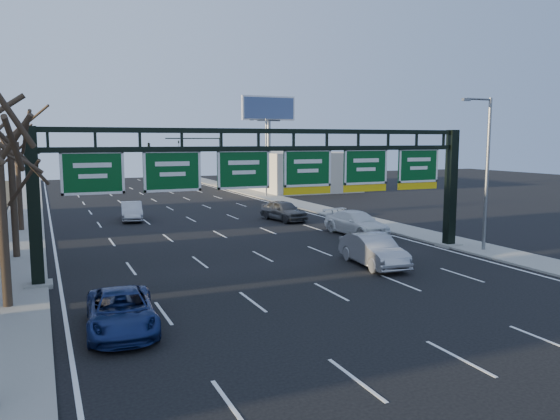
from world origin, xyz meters
name	(u,v)px	position (x,y,z in m)	size (l,w,h in m)	color
ground	(355,304)	(0.00, 0.00, 0.00)	(160.00, 160.00, 0.00)	black
sidewalk_left	(20,242)	(-12.80, 20.00, 0.06)	(3.00, 120.00, 0.12)	gray
sidewalk_right	(360,219)	(12.80, 20.00, 0.06)	(3.00, 120.00, 0.12)	gray
lane_markings	(212,230)	(0.00, 20.00, 0.01)	(21.60, 120.00, 0.01)	white
sign_gantry	(279,177)	(0.16, 8.00, 4.63)	(24.60, 1.20, 7.20)	black
building_right_distant	(288,170)	(20.00, 50.00, 2.50)	(12.00, 20.00, 5.00)	beige
tree_mid	(8,116)	(-12.80, 15.00, 7.85)	(3.60, 3.60, 9.24)	#2F241A
tree_far	(15,127)	(-12.80, 25.00, 7.48)	(3.60, 3.60, 8.86)	#2F241A
streetlight_near	(486,166)	(12.47, 6.00, 5.08)	(2.15, 0.22, 9.00)	slate
streetlight_far	(265,153)	(12.47, 40.00, 5.08)	(2.15, 0.22, 9.00)	slate
billboard_right	(269,120)	(15.00, 44.98, 9.06)	(7.00, 0.50, 12.00)	slate
traffic_signal_mast	(176,148)	(5.69, 55.00, 5.50)	(10.16, 0.54, 7.00)	black
car_blue_suv	(121,311)	(-9.05, 0.67, 0.69)	(2.29, 4.97, 1.38)	navy
car_silver_sedan	(373,250)	(4.49, 5.48, 0.83)	(1.76, 5.05, 1.66)	#9D9EA2
car_white_wagon	(357,223)	(8.75, 14.02, 0.82)	(2.29, 5.63, 1.63)	white
car_grey_far	(284,210)	(6.83, 22.27, 0.83)	(1.97, 4.89, 1.67)	#434448
car_silver_distant	(132,211)	(-4.61, 27.34, 0.76)	(1.62, 4.64, 1.53)	#B5B4BA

